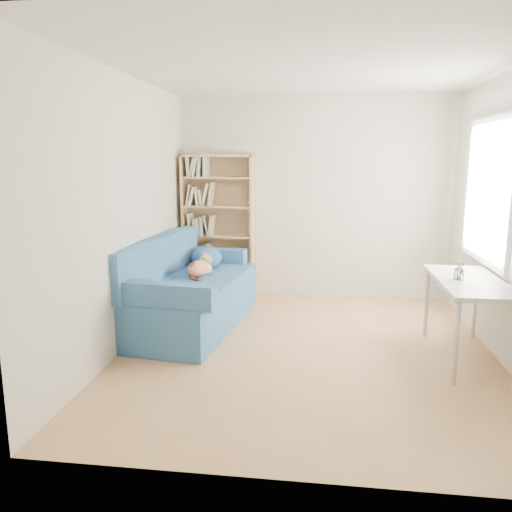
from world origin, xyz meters
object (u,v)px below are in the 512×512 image
Objects in this scene: sofa at (188,293)px; bookshelf at (219,232)px; desk at (470,288)px; pen_cup at (459,273)px.

sofa is 1.36m from bookshelf.
pen_cup is (-0.10, -0.01, 0.13)m from desk.
pen_cup is at bearing -6.16° from sofa.
bookshelf is 3.18m from pen_cup.
pen_cup is (2.57, -1.87, -0.05)m from bookshelf.
pen_cup is at bearing -36.08° from bookshelf.
desk is (2.75, -0.60, 0.31)m from sofa.
bookshelf is 3.26m from desk.
bookshelf is (0.08, 1.26, 0.49)m from sofa.
bookshelf is at bearing 92.98° from sofa.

